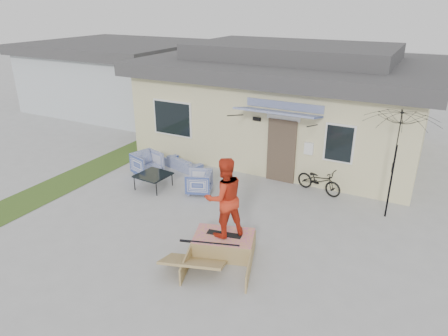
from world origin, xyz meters
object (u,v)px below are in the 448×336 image
at_px(patio_umbrella, 395,158).
at_px(skater, 224,196).
at_px(skate_ramp, 224,244).
at_px(loveseat, 183,161).
at_px(armchair_right, 199,181).
at_px(coffee_table, 154,181).
at_px(bicycle, 319,178).
at_px(armchair_left, 147,162).
at_px(skateboard, 224,234).

bearing_deg(patio_umbrella, skater, -131.46).
bearing_deg(skate_ramp, loveseat, 115.35).
height_order(armchair_right, skate_ramp, armchair_right).
distance_m(skate_ramp, skater, 1.24).
height_order(armchair_right, coffee_table, armchair_right).
xyz_separation_m(coffee_table, bicycle, (4.75, 2.13, 0.25)).
relative_size(armchair_right, bicycle, 0.52).
bearing_deg(armchair_right, patio_umbrella, 80.52).
bearing_deg(coffee_table, bicycle, 24.21).
xyz_separation_m(loveseat, armchair_right, (1.48, -1.41, 0.10)).
height_order(armchair_left, patio_umbrella, patio_umbrella).
bearing_deg(armchair_left, coffee_table, -115.66).
distance_m(armchair_right, coffee_table, 1.51).
bearing_deg(patio_umbrella, skateboard, -131.46).
bearing_deg(armchair_right, skater, 20.33).
xyz_separation_m(armchair_right, coffee_table, (-1.46, -0.38, -0.15)).
relative_size(loveseat, skateboard, 1.78).
xyz_separation_m(loveseat, skateboard, (3.68, -3.91, 0.20)).
xyz_separation_m(bicycle, skateboard, (-1.09, -4.25, 0.01)).
distance_m(coffee_table, skater, 4.40).
bearing_deg(coffee_table, patio_umbrella, 12.18).
bearing_deg(loveseat, coffee_table, 105.69).
height_order(coffee_table, skater, skater).
bearing_deg(patio_umbrella, armchair_right, -168.48).
distance_m(loveseat, bicycle, 4.79).
xyz_separation_m(armchair_left, bicycle, (5.59, 1.34, 0.05)).
xyz_separation_m(coffee_table, patio_umbrella, (6.83, 1.47, 1.52)).
relative_size(loveseat, patio_umbrella, 0.66).
height_order(armchair_left, armchair_right, armchair_left).
bearing_deg(skateboard, skate_ramp, -82.59).
bearing_deg(loveseat, skate_ramp, 147.91).
height_order(skateboard, skater, skater).
relative_size(armchair_left, skate_ramp, 0.47).
height_order(loveseat, patio_umbrella, patio_umbrella).
distance_m(loveseat, patio_umbrella, 7.01).
bearing_deg(bicycle, skateboard, -179.16).
bearing_deg(coffee_table, skate_ramp, -30.52).
distance_m(coffee_table, patio_umbrella, 7.15).
xyz_separation_m(armchair_left, skater, (4.50, -2.92, 1.04)).
relative_size(bicycle, skate_ramp, 0.81).
bearing_deg(armchair_left, skater, -105.33).
xyz_separation_m(bicycle, skater, (-1.09, -4.25, 0.99)).
bearing_deg(loveseat, armchair_right, 151.33).
bearing_deg(armchair_right, bicycle, 97.09).
height_order(armchair_right, skateboard, armchair_right).
height_order(bicycle, skate_ramp, bicycle).
height_order(coffee_table, patio_umbrella, patio_umbrella).
height_order(armchair_right, bicycle, bicycle).
bearing_deg(skateboard, bicycle, 65.25).
xyz_separation_m(loveseat, armchair_left, (-0.82, -0.99, 0.15)).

